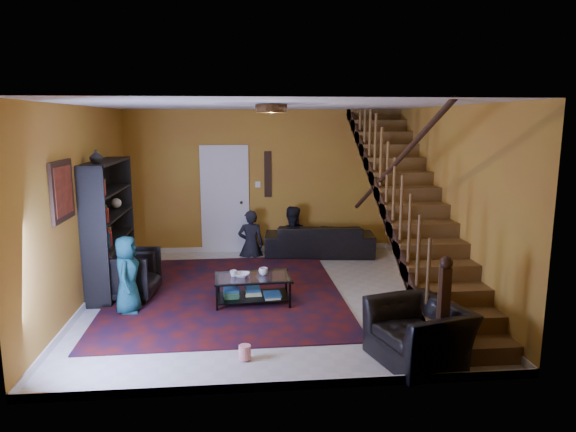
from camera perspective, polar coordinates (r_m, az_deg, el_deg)
name	(u,v)px	position (r m, az deg, el deg)	size (l,w,h in m)	color
floor	(269,296)	(7.79, -2.12, -8.88)	(5.50, 5.50, 0.00)	beige
room	(188,270)	(9.08, -11.10, -5.90)	(5.50, 5.50, 5.50)	#A96125
staircase	(411,202)	(7.85, 13.46, 1.53)	(0.95, 5.02, 3.18)	brown
bookshelf	(110,228)	(8.34, -19.16, -1.29)	(0.35, 1.80, 2.00)	black
door	(225,201)	(10.18, -7.01, 1.64)	(0.82, 0.05, 2.05)	silver
framed_picture	(62,191)	(6.84, -23.82, 2.58)	(0.04, 0.74, 0.74)	maroon
wall_hanging	(268,174)	(10.13, -2.25, 4.66)	(0.14, 0.03, 0.90)	black
ceiling_fixture	(271,109)	(6.55, -1.87, 11.85)	(0.40, 0.40, 0.10)	#3F2814
rug	(226,293)	(7.94, -6.92, -8.50)	(3.44, 3.93, 0.02)	#4A110D
sofa	(319,240)	(10.02, 3.49, -2.64)	(2.10, 0.82, 0.61)	black
armchair_left	(130,274)	(7.95, -17.20, -6.23)	(0.77, 0.79, 0.72)	black
armchair_right	(419,333)	(5.89, 14.33, -12.48)	(0.99, 0.86, 0.64)	black
person_adult_a	(251,244)	(9.97, -4.15, -3.18)	(0.49, 0.32, 1.35)	black
person_adult_b	(291,242)	(10.01, 0.38, -2.91)	(0.69, 0.54, 1.42)	black
person_child	(127,275)	(7.32, -17.44, -6.25)	(0.53, 0.34, 1.08)	#1A5A64
coffee_table	(253,288)	(7.43, -3.91, -7.99)	(1.10, 0.69, 0.41)	black
cup_a	(263,271)	(7.42, -2.76, -6.17)	(0.13, 0.13, 0.10)	#999999
cup_b	(233,273)	(7.37, -6.10, -6.37)	(0.10, 0.10, 0.09)	#999999
bowl	(242,275)	(7.36, -5.15, -6.53)	(0.22, 0.22, 0.05)	#999999
vase	(96,157)	(7.71, -20.54, 6.20)	(0.18, 0.18, 0.19)	#999999
popcorn_bucket	(245,352)	(5.83, -4.82, -14.83)	(0.13, 0.13, 0.15)	red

